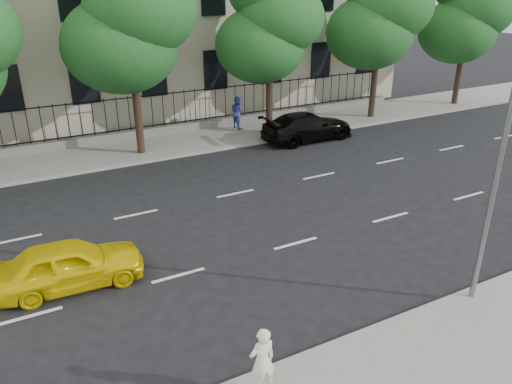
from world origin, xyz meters
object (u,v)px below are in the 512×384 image
(yellow_taxi, at_px, (69,264))
(black_sedan, at_px, (308,126))
(woman_near, at_px, (262,361))
(street_light, at_px, (490,107))

(yellow_taxi, bearing_deg, black_sedan, -55.19)
(woman_near, bearing_deg, yellow_taxi, -66.61)
(black_sedan, relative_size, woman_near, 3.17)
(street_light, distance_m, woman_near, 7.80)
(street_light, xyz_separation_m, woman_near, (-6.51, -0.82, -4.21))
(yellow_taxi, distance_m, black_sedan, 15.41)
(yellow_taxi, height_order, woman_near, woman_near)
(black_sedan, bearing_deg, woman_near, 142.74)
(black_sedan, height_order, woman_near, woman_near)
(black_sedan, bearing_deg, yellow_taxi, 120.62)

